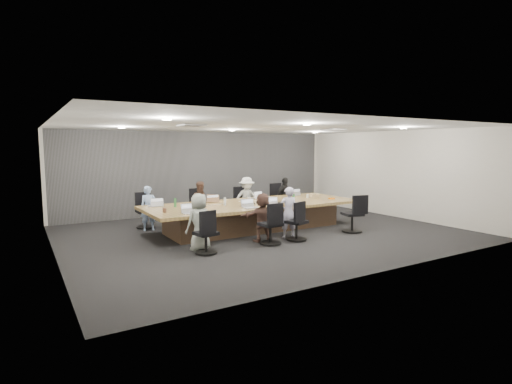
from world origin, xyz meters
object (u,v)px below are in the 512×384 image
chair_4 (206,237)px  laptop_0 (155,206)px  chair_2 (241,206)px  bottle_clear (225,201)px  person_0 (149,208)px  person_6 (288,212)px  laptop_1 (209,202)px  bottle_green_right (294,198)px  chair_0 (145,214)px  bottle_green_left (175,203)px  chair_1 (197,209)px  canvas_bag (315,196)px  person_2 (247,199)px  conference_table (254,215)px  stapler (280,203)px  chair_6 (297,225)px  laptop_3 (294,195)px  snack_packet (332,198)px  laptop_4 (190,213)px  chair_7 (352,217)px  person_4 (199,222)px  person_3 (284,197)px  person_5 (263,217)px  laptop_6 (276,206)px  mug_brown (165,210)px  chair_3 (278,202)px  laptop_2 (256,198)px  chair_5 (270,228)px

chair_4 → laptop_0: bearing=86.1°
chair_2 → bottle_clear: (-1.44, -1.71, 0.44)m
person_0 → person_6: person_6 is taller
chair_2 → laptop_1: 1.81m
bottle_clear → bottle_green_right: bearing=-13.8°
chair_0 → bottle_green_left: size_ratio=3.42×
chair_1 → canvas_bag: canvas_bag is taller
person_2 → bottle_green_left: bearing=-147.9°
conference_table → stapler: size_ratio=37.52×
chair_6 → laptop_3: bearing=36.6°
person_0 → snack_packet: bearing=-11.7°
laptop_4 → stapler: (2.67, 0.19, 0.02)m
chair_0 → person_0: bearing=89.7°
chair_7 → canvas_bag: canvas_bag is taller
canvas_bag → snack_packet: 0.51m
person_2 → laptop_3: person_2 is taller
person_4 → stapler: size_ratio=7.93×
snack_packet → person_6: bearing=-158.4°
bottle_clear → person_3: bearing=25.4°
person_5 → chair_0: bearing=-50.0°
chair_4 → laptop_6: (2.40, 0.90, 0.38)m
chair_2 → bottle_green_left: bottle_green_left is taller
conference_table → mug_brown: (-2.65, -0.33, 0.39)m
chair_7 → bottle_clear: (-2.95, 1.69, 0.43)m
chair_3 → bottle_green_left: (-4.11, -1.35, 0.42)m
bottle_clear → mug_brown: size_ratio=1.92×
conference_table → chair_2: (0.53, 1.70, -0.00)m
laptop_3 → canvas_bag: canvas_bag is taller
chair_7 → snack_packet: chair_7 is taller
person_6 → bottle_green_right: (0.80, 0.87, 0.22)m
person_6 → canvas_bag: 2.31m
laptop_0 → mug_brown: size_ratio=2.98×
laptop_2 → bottle_green_right: (0.46, -1.28, 0.11)m
person_5 → person_6: bearing=-173.0°
chair_2 → laptop_3: bearing=138.6°
person_3 → laptop_0: bearing=176.1°
person_6 → mug_brown: size_ratio=11.71×
conference_table → person_0: (-2.55, 1.35, 0.21)m
chair_4 → chair_6: (2.40, 0.00, 0.01)m
laptop_0 → person_5: size_ratio=0.28×
person_5 → person_6: (0.76, 0.00, 0.05)m
laptop_3 → person_5: 3.33m
laptop_4 → bottle_green_right: (3.20, 0.32, 0.11)m
mug_brown → chair_4: bearing=-72.1°
chair_5 → person_4: (-1.64, 0.35, 0.24)m
mug_brown → chair_5: bearing=-33.4°
chair_4 → laptop_1: laptop_1 is taller
chair_4 → laptop_1: bearing=52.4°
chair_7 → laptop_3: chair_7 is taller
laptop_1 → laptop_4: bearing=67.1°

